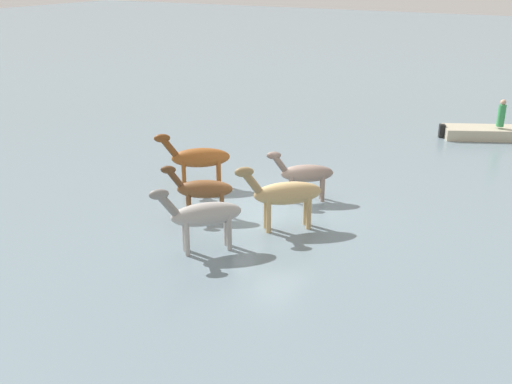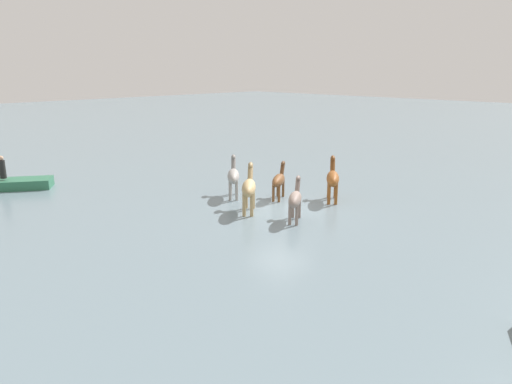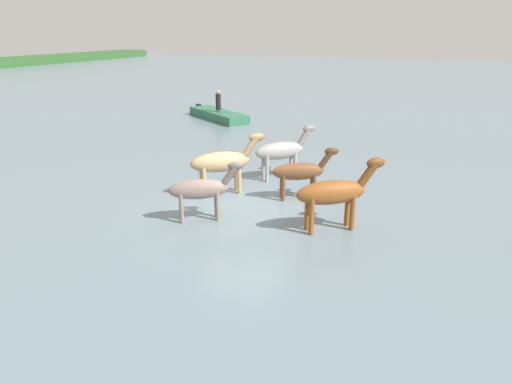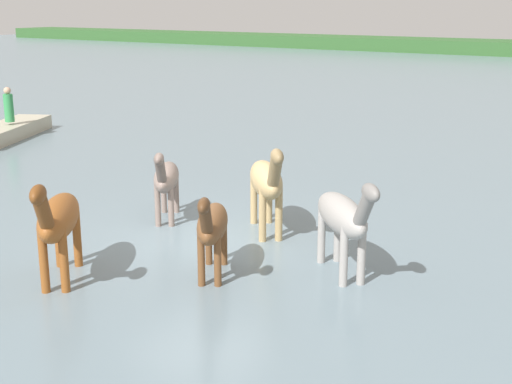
{
  "view_description": "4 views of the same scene",
  "coord_description": "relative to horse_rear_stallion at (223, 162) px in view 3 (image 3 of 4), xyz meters",
  "views": [
    {
      "loc": [
        15.06,
        8.14,
        7.34
      ],
      "look_at": [
        0.33,
        -0.15,
        0.73
      ],
      "focal_mm": 41.61,
      "sensor_mm": 36.0,
      "label": 1
    },
    {
      "loc": [
        -13.46,
        15.32,
        6.16
      ],
      "look_at": [
        0.88,
        0.63,
        0.81
      ],
      "focal_mm": 33.46,
      "sensor_mm": 36.0,
      "label": 2
    },
    {
      "loc": [
        -12.23,
        -5.4,
        5.22
      ],
      "look_at": [
        -0.22,
        -0.52,
        0.62
      ],
      "focal_mm": 32.21,
      "sensor_mm": 36.0,
      "label": 3
    },
    {
      "loc": [
        8.26,
        -10.67,
        4.58
      ],
      "look_at": [
        0.85,
        0.71,
        0.95
      ],
      "focal_mm": 50.0,
      "sensor_mm": 36.0,
      "label": 4
    }
  ],
  "objects": [
    {
      "name": "horse_dun_straggler",
      "position": [
        0.49,
        -2.52,
        -0.18
      ],
      "size": [
        1.36,
        2.03,
        1.67
      ],
      "rotation": [
        0.0,
        0.0,
        5.23
      ],
      "color": "brown",
      "rests_on": "ground_plane"
    },
    {
      "name": "person_boatman_standing",
      "position": [
        11.94,
        6.13,
        0.05
      ],
      "size": [
        0.32,
        0.32,
        1.19
      ],
      "color": "black",
      "rests_on": "boat_motor_center"
    },
    {
      "name": "horse_mid_herd",
      "position": [
        -2.28,
        -0.42,
        -0.16
      ],
      "size": [
        1.48,
        2.01,
        1.7
      ],
      "rotation": [
        0.0,
        0.0,
        5.29
      ],
      "color": "gray",
      "rests_on": "ground_plane"
    },
    {
      "name": "horse_chestnut_trailing",
      "position": [
        -1.54,
        -4.08,
        -0.01
      ],
      "size": [
        1.84,
        2.27,
        1.97
      ],
      "rotation": [
        0.0,
        0.0,
        5.35
      ],
      "color": "brown",
      "rests_on": "ground_plane"
    },
    {
      "name": "ground_plane",
      "position": [
        -0.86,
        -1.1,
        -1.1
      ],
      "size": [
        158.43,
        158.43,
        0.0
      ],
      "primitive_type": "plane",
      "color": "slate"
    },
    {
      "name": "horse_gray_outer",
      "position": [
        2.33,
        -1.25,
        -0.05
      ],
      "size": [
        2.04,
        1.97,
        1.91
      ],
      "rotation": [
        0.0,
        0.0,
        5.52
      ],
      "color": "#9E9993",
      "rests_on": "ground_plane"
    },
    {
      "name": "horse_rear_stallion",
      "position": [
        0.0,
        0.0,
        0.0
      ],
      "size": [
        1.99,
        2.19,
        1.99
      ],
      "rotation": [
        0.0,
        0.0,
        5.43
      ],
      "color": "tan",
      "rests_on": "ground_plane"
    },
    {
      "name": "boat_motor_center",
      "position": [
        12.15,
        6.27,
        -0.92
      ],
      "size": [
        3.95,
        4.94,
        0.75
      ],
      "rotation": [
        0.0,
        0.0,
        4.12
      ],
      "color": "#2D6B4C",
      "rests_on": "ground_plane"
    }
  ]
}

